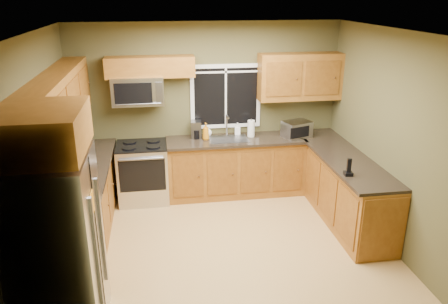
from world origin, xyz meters
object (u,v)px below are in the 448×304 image
object	(u,v)px
toaster_oven	(297,129)
cordless_phone	(349,170)
range	(143,172)
microwave	(138,90)
coffee_maker	(196,130)
refrigerator	(58,250)
kettle	(197,131)
soap_bottle_b	(238,129)
paper_towel_roll	(251,128)
soap_bottle_a	(206,131)
soap_bottle_c	(208,131)

from	to	relation	value
toaster_oven	cordless_phone	world-z (taller)	toaster_oven
range	microwave	world-z (taller)	microwave
coffee_maker	microwave	bearing A→B (deg)	-177.71
refrigerator	kettle	xyz separation A→B (m)	(1.55, 2.94, 0.15)
soap_bottle_b	cordless_phone	world-z (taller)	cordless_phone
refrigerator	soap_bottle_b	world-z (taller)	refrigerator
refrigerator	microwave	world-z (taller)	microwave
refrigerator	kettle	bearing A→B (deg)	62.18
toaster_oven	soap_bottle_b	xyz separation A→B (m)	(-0.90, 0.28, -0.03)
microwave	paper_towel_roll	xyz separation A→B (m)	(1.72, -0.05, -0.66)
toaster_oven	coffee_maker	world-z (taller)	coffee_maker
refrigerator	cordless_phone	world-z (taller)	refrigerator
coffee_maker	kettle	xyz separation A→B (m)	(0.01, 0.00, -0.01)
coffee_maker	soap_bottle_b	world-z (taller)	coffee_maker
toaster_oven	soap_bottle_b	bearing A→B (deg)	162.50
paper_towel_roll	soap_bottle_a	xyz separation A→B (m)	(-0.73, -0.05, 0.00)
refrigerator	range	distance (m)	2.89
coffee_maker	paper_towel_roll	xyz separation A→B (m)	(0.86, -0.08, 0.01)
toaster_oven	soap_bottle_a	bearing A→B (deg)	176.20
microwave	toaster_oven	bearing A→B (deg)	-4.45
microwave	soap_bottle_c	xyz separation A→B (m)	(1.05, 0.09, -0.71)
paper_towel_roll	soap_bottle_c	world-z (taller)	paper_towel_roll
kettle	soap_bottle_c	xyz separation A→B (m)	(0.19, 0.05, -0.04)
toaster_oven	cordless_phone	bearing A→B (deg)	-83.79
range	microwave	xyz separation A→B (m)	(-0.00, 0.14, 1.26)
toaster_oven	soap_bottle_c	distance (m)	1.41
cordless_phone	paper_towel_roll	bearing A→B (deg)	117.04
range	refrigerator	bearing A→B (deg)	-103.97
soap_bottle_b	range	bearing A→B (deg)	-171.44
range	cordless_phone	bearing A→B (deg)	-32.08
microwave	soap_bottle_a	size ratio (longest dim) A/B	2.84
soap_bottle_c	cordless_phone	distance (m)	2.42
paper_towel_roll	soap_bottle_a	distance (m)	0.73
soap_bottle_a	range	bearing A→B (deg)	-177.56
coffee_maker	soap_bottle_a	distance (m)	0.19
refrigerator	soap_bottle_b	bearing A→B (deg)	53.51
kettle	cordless_phone	xyz separation A→B (m)	(1.74, -1.80, -0.05)
soap_bottle_b	cordless_phone	bearing A→B (deg)	-60.09
toaster_oven	kettle	size ratio (longest dim) A/B	1.98
microwave	coffee_maker	size ratio (longest dim) A/B	2.86
coffee_maker	soap_bottle_b	size ratio (longest dim) A/B	1.38
range	soap_bottle_c	size ratio (longest dim) A/B	5.99
toaster_oven	paper_towel_roll	distance (m)	0.72
cordless_phone	range	bearing A→B (deg)	147.92
microwave	cordless_phone	bearing A→B (deg)	-34.19
soap_bottle_b	cordless_phone	distance (m)	2.15
toaster_oven	cordless_phone	xyz separation A→B (m)	(0.17, -1.58, -0.06)
coffee_maker	soap_bottle_c	xyz separation A→B (m)	(0.19, 0.06, -0.05)
soap_bottle_b	cordless_phone	xyz separation A→B (m)	(1.07, -1.86, -0.03)
refrigerator	soap_bottle_a	size ratio (longest dim) A/B	6.73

